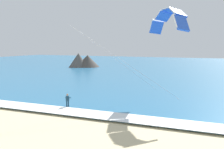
% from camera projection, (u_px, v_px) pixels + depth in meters
% --- Properties ---
extents(sea, '(200.00, 120.00, 0.20)m').
position_uv_depth(sea, '(178.00, 68.00, 82.51)').
color(sea, teal).
rests_on(sea, ground).
extents(surf_foam, '(200.00, 2.96, 0.04)m').
position_uv_depth(surf_foam, '(75.00, 112.00, 28.79)').
color(surf_foam, white).
rests_on(surf_foam, sea).
extents(surfboard, '(0.69, 1.46, 0.09)m').
position_uv_depth(surfboard, '(68.00, 108.00, 31.32)').
color(surfboard, '#E04C38').
rests_on(surfboard, ground).
extents(kitesurfer, '(0.58, 0.58, 1.69)m').
position_uv_depth(kitesurfer, '(68.00, 100.00, 31.23)').
color(kitesurfer, '#143347').
rests_on(kitesurfer, ground).
extents(kite_primary, '(12.61, 10.50, 10.42)m').
position_uv_depth(kite_primary, '(169.00, 18.00, 32.88)').
color(kite_primary, blue).
extents(headland_left, '(9.31, 8.70, 4.45)m').
position_uv_depth(headland_left, '(84.00, 61.00, 84.63)').
color(headland_left, '#47423D').
rests_on(headland_left, ground).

